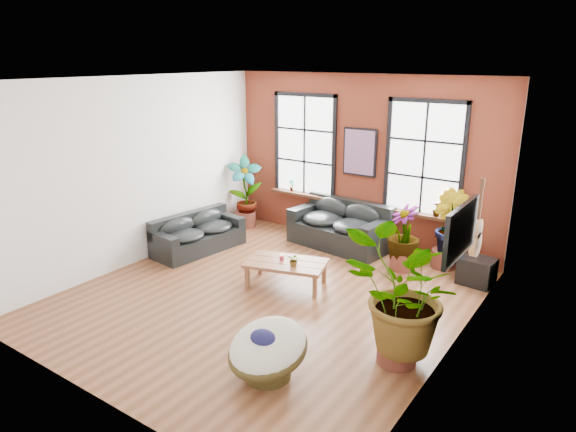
{
  "coord_description": "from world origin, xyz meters",
  "views": [
    {
      "loc": [
        4.67,
        -6.18,
        3.83
      ],
      "look_at": [
        0.0,
        0.6,
        1.25
      ],
      "focal_mm": 32.0,
      "sensor_mm": 36.0,
      "label": 1
    }
  ],
  "objects_px": {
    "sofa_back": "(341,226)",
    "papasan_chair": "(267,349)",
    "coffee_table": "(286,264)",
    "sofa_left": "(197,234)"
  },
  "relations": [
    {
      "from": "papasan_chair",
      "to": "sofa_left",
      "type": "bearing_deg",
      "value": 154.63
    },
    {
      "from": "sofa_back",
      "to": "sofa_left",
      "type": "distance_m",
      "value": 2.99
    },
    {
      "from": "coffee_table",
      "to": "papasan_chair",
      "type": "distance_m",
      "value": 2.69
    },
    {
      "from": "sofa_back",
      "to": "papasan_chair",
      "type": "height_order",
      "value": "sofa_back"
    },
    {
      "from": "coffee_table",
      "to": "papasan_chair",
      "type": "relative_size",
      "value": 1.3
    },
    {
      "from": "sofa_back",
      "to": "sofa_left",
      "type": "relative_size",
      "value": 1.09
    },
    {
      "from": "sofa_back",
      "to": "papasan_chair",
      "type": "relative_size",
      "value": 1.85
    },
    {
      "from": "coffee_table",
      "to": "papasan_chair",
      "type": "bearing_deg",
      "value": -76.65
    },
    {
      "from": "papasan_chair",
      "to": "coffee_table",
      "type": "bearing_deg",
      "value": 129.79
    },
    {
      "from": "sofa_back",
      "to": "coffee_table",
      "type": "distance_m",
      "value": 2.27
    }
  ]
}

